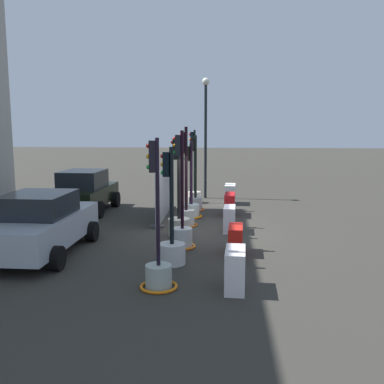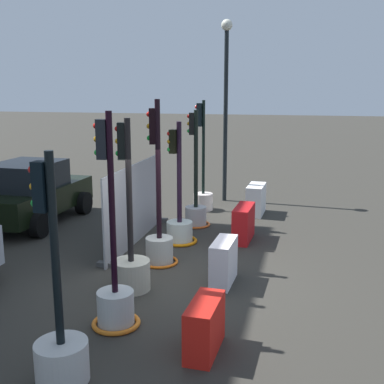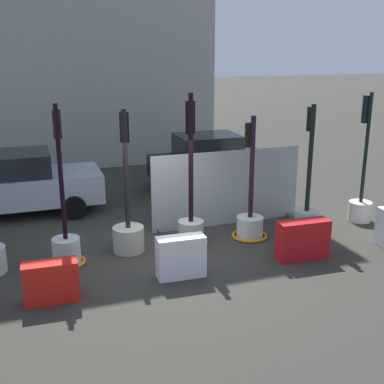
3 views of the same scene
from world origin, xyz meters
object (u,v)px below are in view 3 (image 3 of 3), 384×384
at_px(construction_barrier_2, 181,257).
at_px(car_black_sedan, 210,161).
at_px(construction_barrier_1, 51,282).
at_px(car_silver_hatchback, 17,184).
at_px(traffic_light_2, 66,240).
at_px(traffic_light_6, 307,208).
at_px(traffic_light_5, 250,217).
at_px(construction_barrier_3, 303,240).
at_px(traffic_light_3, 128,227).
at_px(traffic_light_4, 191,218).
at_px(traffic_light_7, 361,196).

bearing_deg(construction_barrier_2, car_black_sedan, 63.49).
relative_size(construction_barrier_1, car_silver_hatchback, 0.22).
xyz_separation_m(construction_barrier_2, car_silver_hatchback, (-3.03, 5.28, 0.42)).
bearing_deg(construction_barrier_2, traffic_light_2, 146.53).
bearing_deg(traffic_light_2, traffic_light_6, 0.32).
bearing_deg(traffic_light_5, construction_barrier_3, -70.68).
relative_size(traffic_light_2, construction_barrier_1, 3.41).
bearing_deg(construction_barrier_1, traffic_light_2, 74.61).
distance_m(traffic_light_3, construction_barrier_3, 3.88).
bearing_deg(car_silver_hatchback, traffic_light_5, -35.67).
bearing_deg(construction_barrier_3, traffic_light_2, 163.73).
distance_m(traffic_light_3, car_black_sedan, 5.73).
xyz_separation_m(traffic_light_6, construction_barrier_1, (-6.33, -1.59, -0.20)).
height_order(traffic_light_2, traffic_light_6, traffic_light_2).
height_order(traffic_light_6, construction_barrier_2, traffic_light_6).
height_order(traffic_light_2, construction_barrier_2, traffic_light_2).
distance_m(traffic_light_2, traffic_light_4, 2.87).
xyz_separation_m(traffic_light_2, traffic_light_7, (7.66, 0.20, 0.14)).
relative_size(traffic_light_6, construction_barrier_1, 3.16).
bearing_deg(car_silver_hatchback, traffic_light_4, -44.61).
relative_size(traffic_light_3, car_silver_hatchback, 0.72).
bearing_deg(construction_barrier_3, car_black_sedan, 87.96).
bearing_deg(construction_barrier_2, traffic_light_6, 20.67).
bearing_deg(car_silver_hatchback, traffic_light_6, -29.44).
xyz_separation_m(construction_barrier_1, car_black_sedan, (5.54, 6.17, 0.48)).
bearing_deg(traffic_light_7, traffic_light_2, -178.47).
bearing_deg(car_black_sedan, traffic_light_7, -59.98).
bearing_deg(construction_barrier_1, construction_barrier_2, 3.54).
bearing_deg(construction_barrier_1, car_black_sedan, 48.07).
relative_size(traffic_light_5, car_black_sedan, 0.74).
distance_m(traffic_light_2, construction_barrier_1, 1.62).
relative_size(traffic_light_4, traffic_light_5, 1.19).
height_order(traffic_light_4, car_silver_hatchback, traffic_light_4).
height_order(traffic_light_7, construction_barrier_3, traffic_light_7).
height_order(construction_barrier_2, car_black_sedan, car_black_sedan).
bearing_deg(car_silver_hatchback, construction_barrier_3, -42.43).
xyz_separation_m(traffic_light_6, construction_barrier_3, (-1.01, -1.46, -0.15)).
xyz_separation_m(traffic_light_5, traffic_light_7, (3.30, 0.11, 0.18)).
xyz_separation_m(traffic_light_6, car_silver_hatchback, (-6.82, 3.85, 0.26)).
xyz_separation_m(traffic_light_3, traffic_light_7, (6.26, -0.05, 0.11)).
bearing_deg(car_silver_hatchback, construction_barrier_2, -60.17).
height_order(traffic_light_7, car_silver_hatchback, traffic_light_7).
height_order(traffic_light_5, construction_barrier_3, traffic_light_5).
bearing_deg(traffic_light_2, traffic_light_7, 1.53).
distance_m(traffic_light_4, traffic_light_5, 1.50).
distance_m(traffic_light_2, traffic_light_5, 4.36).
distance_m(traffic_light_5, traffic_light_7, 3.30).
xyz_separation_m(construction_barrier_1, construction_barrier_3, (5.32, 0.13, 0.05)).
height_order(traffic_light_3, traffic_light_4, traffic_light_4).
bearing_deg(construction_barrier_3, traffic_light_5, 109.32).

